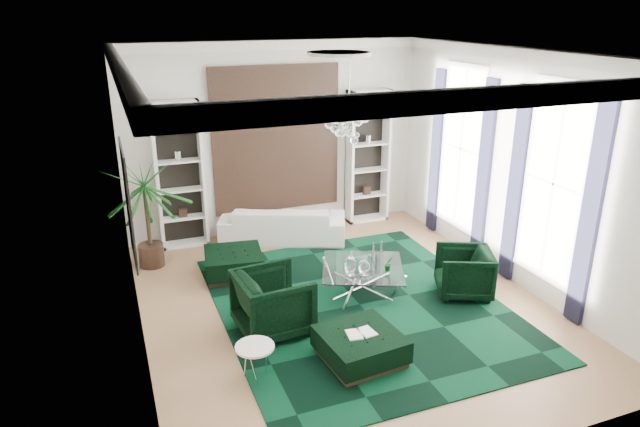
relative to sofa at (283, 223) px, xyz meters
name	(u,v)px	position (x,y,z in m)	size (l,w,h in m)	color
floor	(344,305)	(0.09, -2.85, -0.37)	(6.00, 7.00, 0.02)	#A97E59
ceiling	(348,52)	(0.09, -2.85, 3.45)	(6.00, 7.00, 0.02)	white
wall_back	(276,139)	(0.09, 0.66, 1.54)	(6.00, 0.02, 3.80)	silver
wall_front	(499,297)	(0.09, -6.36, 1.54)	(6.00, 0.02, 3.80)	silver
wall_left	(128,214)	(-2.92, -2.85, 1.54)	(0.02, 7.00, 3.80)	silver
wall_right	(515,169)	(3.10, -2.85, 1.54)	(0.02, 7.00, 3.80)	silver
crown_molding	(348,61)	(0.09, -2.85, 3.34)	(6.00, 7.00, 0.18)	white
ceiling_medallion	(339,54)	(0.09, -2.55, 3.41)	(0.90, 0.90, 0.05)	white
tapestry	(276,139)	(0.09, 0.61, 1.54)	(2.50, 0.06, 2.80)	black
shelving_left	(180,176)	(-1.86, 0.46, 1.04)	(0.90, 0.38, 2.80)	white
shelving_right	(368,157)	(2.04, 0.46, 1.04)	(0.90, 0.38, 2.80)	white
painting	(129,203)	(-2.88, -2.25, 1.49)	(0.04, 1.30, 1.60)	black
window_near	(554,184)	(3.08, -3.75, 1.54)	(0.03, 1.10, 2.90)	white
curtain_near_a	(590,217)	(3.05, -4.53, 1.29)	(0.07, 0.30, 3.25)	black
curtain_near_b	(516,186)	(3.05, -2.97, 1.29)	(0.07, 0.30, 3.25)	black
window_far	(461,148)	(3.08, -1.35, 1.54)	(0.03, 1.10, 2.90)	white
curtain_far_a	(484,172)	(3.05, -2.13, 1.29)	(0.07, 0.30, 3.25)	black
curtain_far_b	(436,152)	(3.05, -0.57, 1.29)	(0.07, 0.30, 3.25)	black
rug	(360,305)	(0.31, -2.97, -0.35)	(4.20, 5.00, 0.02)	black
sofa	(283,223)	(0.00, 0.00, 0.00)	(2.44, 0.95, 0.71)	white
armchair_left	(273,302)	(-1.15, -3.19, 0.09)	(0.96, 0.99, 0.90)	black
armchair_right	(464,272)	(2.02, -3.22, 0.03)	(0.82, 0.85, 0.77)	black
coffee_table	(362,279)	(0.55, -2.55, -0.14)	(1.27, 1.27, 0.44)	white
ottoman_side	(234,264)	(-1.27, -1.22, -0.14)	(0.96, 0.96, 0.43)	black
ottoman_front	(360,347)	(-0.29, -4.29, -0.16)	(0.98, 0.98, 0.39)	black
book	(361,333)	(-0.29, -4.29, 0.05)	(0.38, 0.25, 0.03)	white
side_table	(255,363)	(-1.68, -4.20, -0.12)	(0.49, 0.49, 0.47)	white
palm	(146,201)	(-2.56, -0.30, 0.86)	(1.52, 1.52, 2.43)	#114915
chandelier	(349,120)	(0.21, -2.65, 2.49)	(0.73, 0.73, 0.66)	white
table_plant	(388,264)	(0.87, -2.82, 0.20)	(0.13, 0.11, 0.24)	#114915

